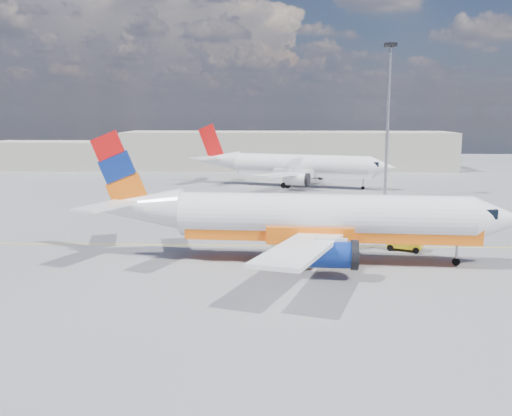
{
  "coord_description": "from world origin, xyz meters",
  "views": [
    {
      "loc": [
        2.7,
        -48.94,
        12.46
      ],
      "look_at": [
        0.78,
        3.47,
        3.5
      ],
      "focal_mm": 40.0,
      "sensor_mm": 36.0,
      "label": 1
    }
  ],
  "objects_px": {
    "gse_tug": "(404,239)",
    "traffic_cone": "(293,245)",
    "main_jet": "(310,219)",
    "second_jet": "(296,166)"
  },
  "relations": [
    {
      "from": "traffic_cone",
      "to": "gse_tug",
      "type": "bearing_deg",
      "value": -3.57
    },
    {
      "from": "second_jet",
      "to": "gse_tug",
      "type": "bearing_deg",
      "value": -61.92
    },
    {
      "from": "gse_tug",
      "to": "traffic_cone",
      "type": "xyz_separation_m",
      "value": [
        -10.04,
        0.63,
        -0.72
      ]
    },
    {
      "from": "main_jet",
      "to": "gse_tug",
      "type": "height_order",
      "value": "main_jet"
    },
    {
      "from": "main_jet",
      "to": "traffic_cone",
      "type": "bearing_deg",
      "value": 108.44
    },
    {
      "from": "gse_tug",
      "to": "traffic_cone",
      "type": "distance_m",
      "value": 10.08
    },
    {
      "from": "gse_tug",
      "to": "traffic_cone",
      "type": "relative_size",
      "value": 6.02
    },
    {
      "from": "main_jet",
      "to": "gse_tug",
      "type": "distance_m",
      "value": 10.1
    },
    {
      "from": "main_jet",
      "to": "second_jet",
      "type": "distance_m",
      "value": 47.89
    },
    {
      "from": "second_jet",
      "to": "traffic_cone",
      "type": "distance_m",
      "value": 43.2
    }
  ]
}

